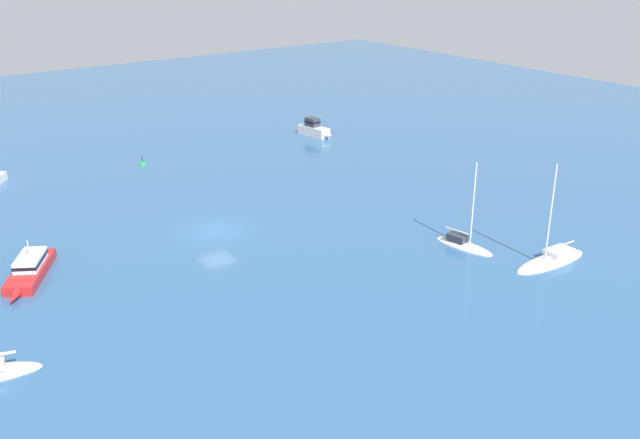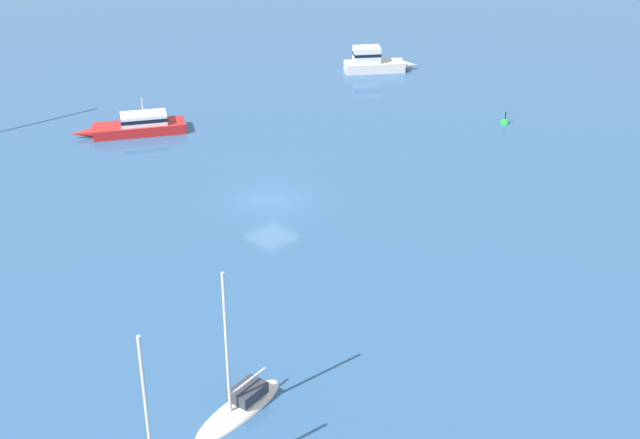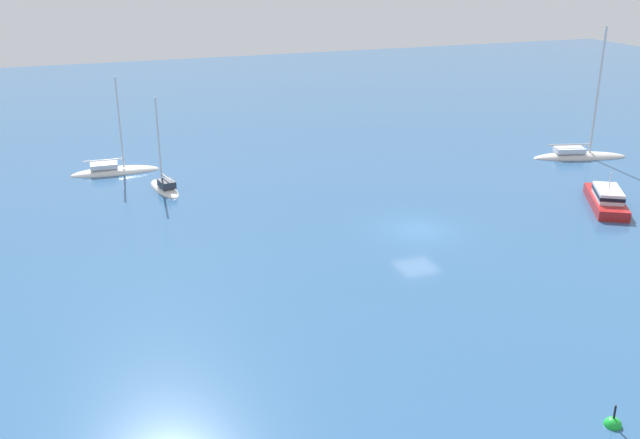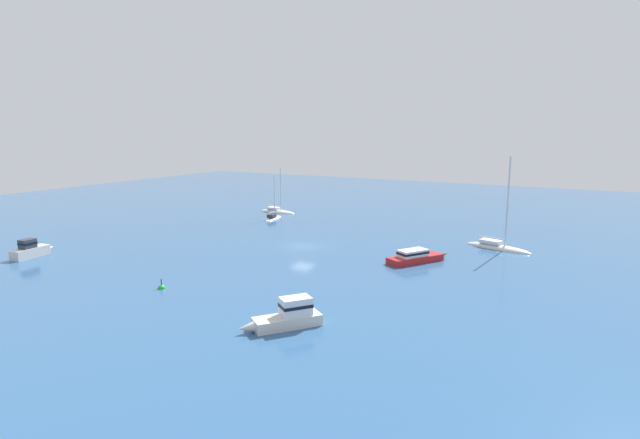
# 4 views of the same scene
# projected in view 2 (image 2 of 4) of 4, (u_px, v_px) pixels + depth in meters

# --- Properties ---
(ground_plane) EXTENTS (160.00, 160.00, 0.00)m
(ground_plane) POSITION_uv_depth(u_px,v_px,m) (271.00, 199.00, 53.53)
(ground_plane) COLOR #2D5684
(ketch) EXTENTS (2.16, 5.05, 7.02)m
(ketch) POSITION_uv_depth(u_px,v_px,m) (240.00, 407.00, 36.43)
(ketch) COLOR silver
(ketch) RESTS_ON ground
(motor_cruiser) EXTENTS (4.58, 5.53, 2.07)m
(motor_cruiser) POSITION_uv_depth(u_px,v_px,m) (374.00, 62.00, 74.28)
(motor_cruiser) COLOR silver
(motor_cruiser) RESTS_ON ground
(launch) EXTENTS (5.09, 7.31, 2.50)m
(launch) POSITION_uv_depth(u_px,v_px,m) (138.00, 125.00, 62.42)
(launch) COLOR #B21E1E
(launch) RESTS_ON ground
(channel_buoy) EXTENTS (0.65, 0.65, 1.18)m
(channel_buoy) POSITION_uv_depth(u_px,v_px,m) (505.00, 123.00, 64.30)
(channel_buoy) COLOR green
(channel_buoy) RESTS_ON ground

